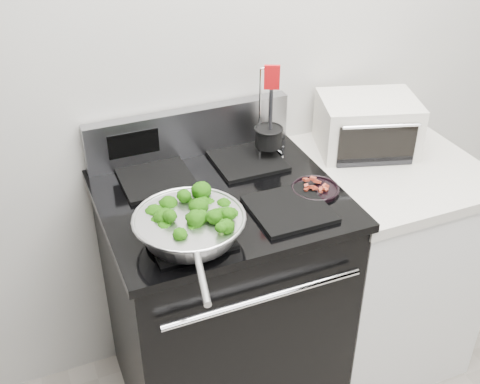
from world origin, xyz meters
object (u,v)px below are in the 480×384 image
gas_range (222,298)px  skillet (190,226)px  utensil_holder (269,142)px  bacon_plate (315,186)px  toaster_oven (367,125)px

gas_range → skillet: (-0.17, -0.20, 0.52)m
skillet → utensil_holder: 0.56m
gas_range → bacon_plate: 0.58m
skillet → bacon_plate: (0.47, 0.10, -0.04)m
skillet → utensil_holder: bearing=52.2°
toaster_oven → skillet: bearing=-140.9°
skillet → gas_range: bearing=60.9°
gas_range → utensil_holder: 0.61m
utensil_holder → toaster_oven: size_ratio=0.86×
utensil_holder → skillet: bearing=-114.6°
gas_range → utensil_holder: bearing=33.2°
gas_range → toaster_oven: 0.85m
gas_range → bacon_plate: bearing=-18.4°
skillet → toaster_oven: 0.89m
skillet → utensil_holder: utensil_holder is taller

